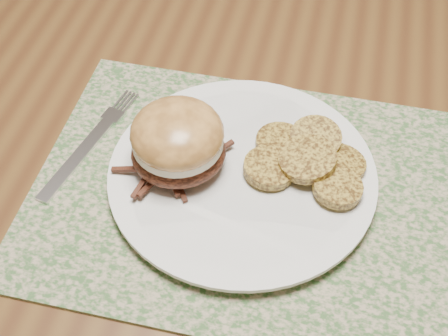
# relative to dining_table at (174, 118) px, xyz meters

# --- Properties ---
(dining_table) EXTENTS (1.50, 0.90, 0.75)m
(dining_table) POSITION_rel_dining_table_xyz_m (0.00, 0.00, 0.00)
(dining_table) COLOR brown
(dining_table) RESTS_ON ground
(placemat) EXTENTS (0.45, 0.33, 0.00)m
(placemat) POSITION_rel_dining_table_xyz_m (0.14, -0.16, 0.08)
(placemat) COLOR #3B5F31
(placemat) RESTS_ON dining_table
(dinner_plate) EXTENTS (0.26, 0.26, 0.02)m
(dinner_plate) POSITION_rel_dining_table_xyz_m (0.12, -0.15, 0.09)
(dinner_plate) COLOR white
(dinner_plate) RESTS_ON placemat
(pork_sandwich) EXTENTS (0.12, 0.12, 0.07)m
(pork_sandwich) POSITION_rel_dining_table_xyz_m (0.06, -0.16, 0.13)
(pork_sandwich) COLOR black
(pork_sandwich) RESTS_ON dinner_plate
(roasted_potatoes) EXTENTS (0.14, 0.13, 0.03)m
(roasted_potatoes) POSITION_rel_dining_table_xyz_m (0.19, -0.13, 0.11)
(roasted_potatoes) COLOR #A78831
(roasted_potatoes) RESTS_ON dinner_plate
(fork) EXTENTS (0.06, 0.18, 0.00)m
(fork) POSITION_rel_dining_table_xyz_m (-0.05, -0.14, 0.09)
(fork) COLOR silver
(fork) RESTS_ON placemat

